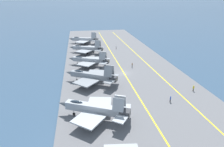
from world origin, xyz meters
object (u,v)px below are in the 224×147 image
at_px(parked_jet_fourth, 89,60).
at_px(parked_jet_second, 94,108).
at_px(crew_brown_vest, 132,65).
at_px(parked_jet_sixth, 84,39).
at_px(crew_yellow_vest, 194,88).
at_px(crew_white_vest, 116,47).
at_px(crew_blue_vest, 170,99).
at_px(parked_jet_third, 92,76).
at_px(parked_jet_fifth, 87,48).

bearing_deg(parked_jet_fourth, parked_jet_second, 178.04).
height_order(parked_jet_second, crew_brown_vest, parked_jet_second).
xyz_separation_m(parked_jet_sixth, crew_yellow_vest, (-63.27, -27.70, -1.42)).
bearing_deg(crew_white_vest, crew_brown_vest, -178.42).
relative_size(parked_jet_second, crew_blue_vest, 9.55).
bearing_deg(crew_blue_vest, crew_yellow_vest, -62.41).
relative_size(parked_jet_second, parked_jet_third, 0.99).
xyz_separation_m(crew_blue_vest, crew_white_vest, (53.75, 3.52, -0.03)).
distance_m(parked_jet_fourth, parked_jet_fifth, 17.60).
relative_size(parked_jet_second, crew_brown_vest, 9.04).
height_order(parked_jet_second, crew_white_vest, parked_jet_second).
relative_size(crew_yellow_vest, crew_white_vest, 1.06).
height_order(crew_brown_vest, crew_white_vest, crew_brown_vest).
bearing_deg(parked_jet_fifth, crew_yellow_vest, -148.26).
bearing_deg(parked_jet_fifth, crew_white_vest, -71.51).
bearing_deg(parked_jet_fourth, crew_blue_vest, -149.86).
xyz_separation_m(crew_blue_vest, crew_brown_vest, (26.30, 2.76, 0.06)).
bearing_deg(crew_white_vest, parked_jet_fourth, 147.02).
height_order(parked_jet_fifth, crew_white_vest, parked_jet_fifth).
distance_m(parked_jet_fourth, crew_blue_vest, 36.14).
relative_size(parked_jet_sixth, crew_white_vest, 10.05).
distance_m(parked_jet_fifth, crew_blue_vest, 52.14).
xyz_separation_m(parked_jet_fifth, crew_blue_vest, (-48.83, -18.23, -1.34)).
bearing_deg(parked_jet_sixth, crew_brown_vest, -159.14).
relative_size(parked_jet_fifth, crew_yellow_vest, 9.28).
xyz_separation_m(parked_jet_second, crew_white_vest, (57.63, -15.82, -1.63)).
distance_m(parked_jet_sixth, crew_white_vest, 20.84).
height_order(parked_jet_third, crew_white_vest, parked_jet_third).
relative_size(parked_jet_fifth, crew_white_vest, 9.80).
bearing_deg(parked_jet_fourth, crew_white_vest, -32.98).
xyz_separation_m(parked_jet_third, crew_brown_vest, (11.71, -15.75, -1.54)).
distance_m(crew_blue_vest, crew_brown_vest, 26.45).
distance_m(parked_jet_third, parked_jet_fourth, 16.64).
xyz_separation_m(parked_jet_second, crew_yellow_vest, (8.61, -28.39, -1.58)).
bearing_deg(crew_blue_vest, parked_jet_fifth, 20.47).
relative_size(parked_jet_second, parked_jet_sixth, 0.98).
height_order(crew_blue_vest, crew_white_vest, crew_blue_vest).
bearing_deg(crew_blue_vest, parked_jet_sixth, 15.34).
bearing_deg(parked_jet_fifth, crew_blue_vest, -159.53).
bearing_deg(parked_jet_third, crew_brown_vest, -53.38).
bearing_deg(crew_yellow_vest, parked_jet_third, 70.30).
xyz_separation_m(parked_jet_third, parked_jet_fourth, (16.63, -0.38, -0.34)).
bearing_deg(parked_jet_fourth, parked_jet_third, 178.69).
bearing_deg(crew_yellow_vest, crew_brown_vest, 28.71).
relative_size(parked_jet_fourth, parked_jet_fifth, 1.00).
distance_m(parked_jet_second, parked_jet_sixth, 71.89).
bearing_deg(crew_yellow_vest, parked_jet_second, 106.88).
bearing_deg(parked_jet_third, crew_yellow_vest, -109.70).
bearing_deg(parked_jet_second, parked_jet_sixth, -0.55).
xyz_separation_m(parked_jet_fifth, parked_jet_sixth, (19.17, 0.42, 0.11)).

